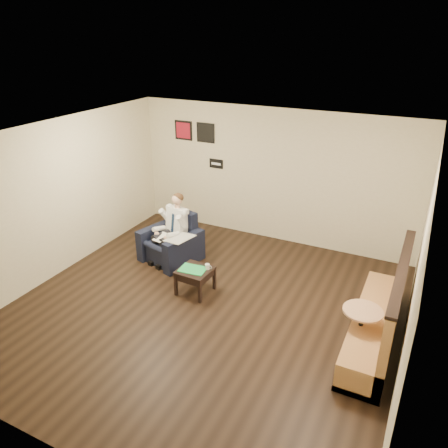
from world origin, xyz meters
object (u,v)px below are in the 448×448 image
at_px(side_table, 195,281).
at_px(coffee_mug, 207,267).
at_px(banquette, 378,303).
at_px(seated_man, 165,232).
at_px(cafe_table, 360,330).
at_px(armchair, 170,238).
at_px(green_folder, 193,269).
at_px(smartphone, 202,266).

height_order(side_table, coffee_mug, coffee_mug).
bearing_deg(banquette, coffee_mug, 178.38).
height_order(seated_man, cafe_table, seated_man).
bearing_deg(armchair, side_table, -23.28).
height_order(armchair, coffee_mug, armchair).
distance_m(green_folder, coffee_mug, 0.25).
xyz_separation_m(seated_man, green_folder, (1.01, -0.70, -0.19)).
distance_m(green_folder, smartphone, 0.19).
distance_m(seated_man, side_table, 1.31).
relative_size(armchair, seated_man, 0.75).
bearing_deg(seated_man, armchair, 90.00).
height_order(seated_man, coffee_mug, seated_man).
bearing_deg(coffee_mug, banquette, -1.62).
xyz_separation_m(smartphone, banquette, (2.92, -0.12, 0.19)).
relative_size(armchair, banquette, 0.38).
bearing_deg(cafe_table, coffee_mug, 171.46).
relative_size(coffee_mug, smartphone, 0.68).
bearing_deg(seated_man, cafe_table, 1.03).
relative_size(side_table, cafe_table, 0.79).
height_order(armchair, banquette, banquette).
relative_size(green_folder, banquette, 0.18).
distance_m(side_table, green_folder, 0.23).
height_order(green_folder, cafe_table, cafe_table).
bearing_deg(green_folder, cafe_table, -5.38).
distance_m(seated_man, smartphone, 1.23).
distance_m(armchair, banquette, 4.06).
relative_size(armchair, cafe_table, 1.40).
xyz_separation_m(seated_man, side_table, (1.04, -0.68, -0.41)).
height_order(seated_man, side_table, seated_man).
bearing_deg(banquette, smartphone, 177.55).
xyz_separation_m(armchair, green_folder, (0.98, -0.82, -0.01)).
bearing_deg(banquette, armchair, 169.06).
bearing_deg(seated_man, banquette, 5.89).
distance_m(armchair, coffee_mug, 1.38).
distance_m(armchair, green_folder, 1.28).
relative_size(side_table, smartphone, 3.93).
bearing_deg(smartphone, coffee_mug, -7.10).
xyz_separation_m(armchair, smartphone, (1.07, -0.64, -0.02)).
xyz_separation_m(green_folder, cafe_table, (2.85, -0.27, -0.11)).
bearing_deg(smartphone, banquette, 10.31).
distance_m(green_folder, banquette, 3.01).
bearing_deg(coffee_mug, smartphone, 160.14).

